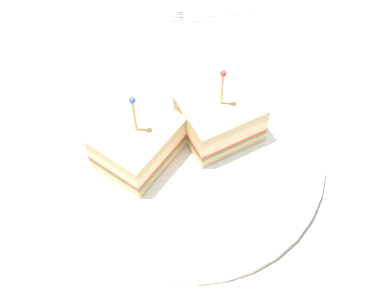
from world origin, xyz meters
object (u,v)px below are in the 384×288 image
Objects in this scene: sandwich_half_front at (138,143)px; sandwich_half_back at (220,118)px; plate at (192,156)px; fork at (201,15)px.

sandwich_half_front is 9.48cm from sandwich_half_back.
sandwich_half_back is at bearing 73.69° from sandwich_half_front.
plate is 23.29cm from fork.
sandwich_half_back is at bearing 98.08° from plate.
sandwich_half_back reaches higher than sandwich_half_front.
fork is (-14.94, 19.35, -3.41)cm from sandwich_half_front.
plate is 2.84× the size of fork.
sandwich_half_back is 1.01× the size of fork.
fork is (-18.20, 14.52, -0.37)cm from plate.
plate is at bearing -81.92° from sandwich_half_back.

